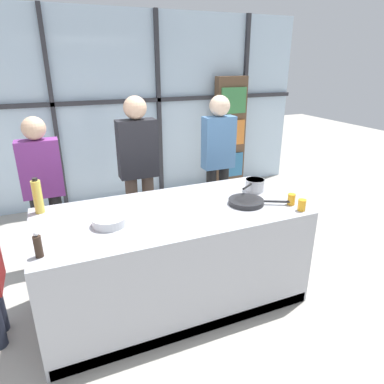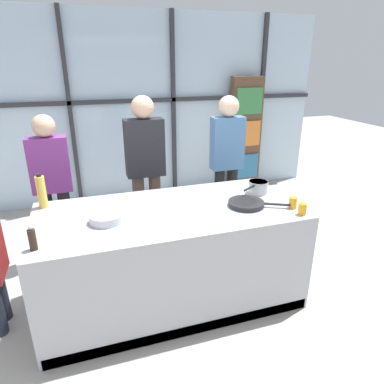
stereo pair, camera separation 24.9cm
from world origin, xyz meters
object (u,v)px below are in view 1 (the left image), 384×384
object	(u,v)px
mixing_bowl	(109,221)
oil_bottle	(38,196)
spectator_center_left	(138,165)
juice_glass_near	(302,205)
saucepan	(255,185)
juice_glass_far	(291,199)
spectator_far_left	(43,185)
spectator_center_right	(218,156)
white_plate	(112,210)
pepper_grinder	(38,246)
frying_pan	(247,202)

from	to	relation	value
mixing_bowl	oil_bottle	xyz separation A→B (m)	(-0.50, 0.47, 0.11)
spectator_center_left	juice_glass_near	bearing A→B (deg)	124.50
oil_bottle	mixing_bowl	bearing A→B (deg)	-43.57
saucepan	mixing_bowl	distance (m)	1.47
oil_bottle	juice_glass_far	xyz separation A→B (m)	(2.07, -0.69, -0.10)
spectator_far_left	oil_bottle	bearing A→B (deg)	87.10
spectator_center_right	juice_glass_far	world-z (taller)	spectator_center_right
juice_glass_near	spectator_center_left	bearing A→B (deg)	124.50
spectator_center_right	mixing_bowl	size ratio (longest dim) A/B	6.60
saucepan	spectator_far_left	bearing A→B (deg)	153.66
spectator_center_right	white_plate	bearing A→B (deg)	31.06
saucepan	mixing_bowl	xyz separation A→B (m)	(-1.45, -0.19, -0.03)
pepper_grinder	juice_glass_far	size ratio (longest dim) A/B	1.84
spectator_center_right	saucepan	bearing A→B (deg)	84.97
white_plate	juice_glass_near	bearing A→B (deg)	-22.49
oil_bottle	juice_glass_near	bearing A→B (deg)	-21.96
spectator_center_left	spectator_center_right	xyz separation A→B (m)	(1.00, -0.00, -0.00)
oil_bottle	pepper_grinder	xyz separation A→B (m)	(-0.01, -0.76, -0.06)
pepper_grinder	frying_pan	bearing A→B (deg)	7.49
mixing_bowl	frying_pan	bearing A→B (deg)	-2.70
saucepan	mixing_bowl	bearing A→B (deg)	-172.39
juice_glass_far	mixing_bowl	bearing A→B (deg)	171.98
spectator_center_right	spectator_far_left	bearing A→B (deg)	0.00
saucepan	oil_bottle	world-z (taller)	oil_bottle
spectator_far_left	saucepan	xyz separation A→B (m)	(1.92, -0.95, 0.04)
spectator_center_left	frying_pan	size ratio (longest dim) A/B	3.34
pepper_grinder	juice_glass_far	distance (m)	2.08
saucepan	white_plate	distance (m)	1.39
saucepan	juice_glass_near	size ratio (longest dim) A/B	3.17
frying_pan	pepper_grinder	xyz separation A→B (m)	(-1.72, -0.23, 0.06)
spectator_center_left	oil_bottle	world-z (taller)	spectator_center_left
white_plate	mixing_bowl	size ratio (longest dim) A/B	0.88
white_plate	oil_bottle	distance (m)	0.62
juice_glass_far	saucepan	bearing A→B (deg)	105.77
spectator_center_left	mixing_bowl	xyz separation A→B (m)	(-0.54, -1.14, -0.08)
mixing_bowl	juice_glass_far	world-z (taller)	juice_glass_far
spectator_far_left	juice_glass_near	world-z (taller)	spectator_far_left
spectator_center_left	spectator_center_right	distance (m)	1.00
spectator_far_left	juice_glass_far	xyz separation A→B (m)	(2.03, -1.36, 0.03)
spectator_far_left	saucepan	distance (m)	2.14
frying_pan	juice_glass_near	distance (m)	0.47
spectator_center_right	mixing_bowl	bearing A→B (deg)	36.63
mixing_bowl	juice_glass_far	size ratio (longest dim) A/B	2.66
frying_pan	juice_glass_far	world-z (taller)	juice_glass_far
frying_pan	juice_glass_near	size ratio (longest dim) A/B	5.35
oil_bottle	spectator_center_left	bearing A→B (deg)	32.97
white_plate	mixing_bowl	xyz separation A→B (m)	(-0.07, -0.26, 0.03)
spectator_center_right	oil_bottle	bearing A→B (deg)	18.25
spectator_far_left	juice_glass_far	bearing A→B (deg)	146.15
spectator_far_left	white_plate	distance (m)	1.03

